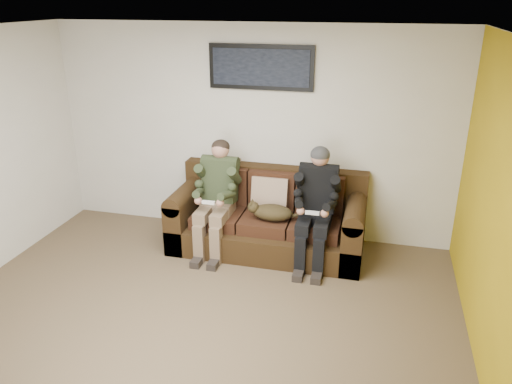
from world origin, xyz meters
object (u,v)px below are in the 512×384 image
(framed_poster, at_px, (261,67))
(sofa, at_px, (269,219))
(person_left, at_px, (217,191))
(person_right, at_px, (316,200))
(cat, at_px, (271,212))

(framed_poster, bearing_deg, sofa, -62.54)
(person_left, xyz_separation_m, person_right, (1.17, 0.00, 0.00))
(sofa, xyz_separation_m, person_right, (0.59, -0.19, 0.39))
(sofa, relative_size, framed_poster, 1.82)
(person_right, relative_size, framed_poster, 1.05)
(cat, bearing_deg, sofa, 108.15)
(person_left, bearing_deg, cat, -3.19)
(person_left, xyz_separation_m, cat, (0.66, -0.04, -0.19))
(cat, xyz_separation_m, framed_poster, (-0.27, 0.61, 1.54))
(sofa, distance_m, person_right, 0.73)
(person_right, distance_m, framed_poster, 1.67)
(sofa, bearing_deg, person_right, -17.98)
(sofa, height_order, cat, sofa)
(person_left, distance_m, person_right, 1.17)
(sofa, xyz_separation_m, person_left, (-0.59, -0.19, 0.39))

